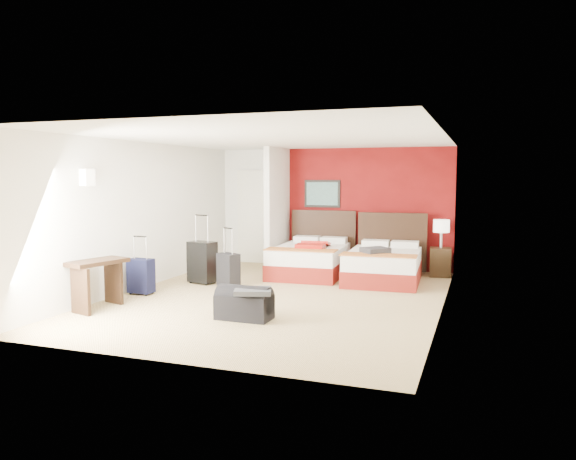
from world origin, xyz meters
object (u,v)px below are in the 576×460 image
at_px(bed_right, 383,267).
at_px(suitcase_navy, 141,277).
at_px(duffel_bag, 244,305).
at_px(bed_left, 310,261).
at_px(nightstand, 440,262).
at_px(suitcase_black, 202,263).
at_px(red_suitcase_open, 313,245).
at_px(suitcase_charcoal, 228,272).
at_px(table_lamp, 441,234).
at_px(desk, 98,284).

bearing_deg(bed_right, suitcase_navy, -148.77).
relative_size(bed_right, duffel_bag, 2.50).
bearing_deg(duffel_bag, bed_left, 93.65).
height_order(nightstand, suitcase_black, suitcase_black).
distance_m(suitcase_navy, duffel_bag, 2.40).
height_order(red_suitcase_open, suitcase_charcoal, red_suitcase_open).
bearing_deg(table_lamp, red_suitcase_open, -160.35).
distance_m(table_lamp, suitcase_black, 4.54).
xyz_separation_m(nightstand, desk, (-4.49, -4.36, 0.08)).
bearing_deg(desk, suitcase_black, 91.99).
relative_size(nightstand, table_lamp, 1.02).
distance_m(table_lamp, desk, 6.27).
relative_size(bed_left, suitcase_navy, 3.38).
distance_m(bed_left, suitcase_black, 2.13).
bearing_deg(duffel_bag, bed_right, 69.48).
distance_m(bed_right, nightstand, 1.30).
distance_m(red_suitcase_open, suitcase_black, 2.15).
bearing_deg(red_suitcase_open, suitcase_navy, -135.42).
height_order(suitcase_charcoal, suitcase_navy, suitcase_charcoal).
bearing_deg(desk, table_lamp, 59.32).
xyz_separation_m(table_lamp, duffel_bag, (-2.25, -4.19, -0.63)).
relative_size(red_suitcase_open, suitcase_charcoal, 1.28).
xyz_separation_m(nightstand, suitcase_black, (-3.97, -2.16, 0.09)).
bearing_deg(bed_left, desk, -123.05).
relative_size(table_lamp, suitcase_navy, 0.98).
xyz_separation_m(red_suitcase_open, desk, (-2.19, -3.54, -0.25)).
xyz_separation_m(suitcase_black, desk, (-0.52, -2.20, -0.00)).
bearing_deg(duffel_bag, red_suitcase_open, 92.03).
distance_m(bed_right, desk, 4.96).
distance_m(suitcase_charcoal, duffel_bag, 2.14).
xyz_separation_m(bed_right, suitcase_black, (-3.03, -1.27, 0.09)).
relative_size(table_lamp, suitcase_black, 0.75).
distance_m(bed_left, duffel_bag, 3.47).
bearing_deg(suitcase_charcoal, bed_right, 59.30).
bearing_deg(table_lamp, suitcase_black, -151.51).
bearing_deg(bed_left, nightstand, 13.53).
bearing_deg(duffel_bag, nightstand, 62.86).
bearing_deg(duffel_bag, suitcase_black, 131.36).
xyz_separation_m(bed_right, red_suitcase_open, (-1.36, 0.07, 0.33)).
height_order(table_lamp, suitcase_charcoal, table_lamp).
height_order(bed_left, table_lamp, table_lamp).
xyz_separation_m(red_suitcase_open, suitcase_charcoal, (-1.05, -1.54, -0.32)).
distance_m(bed_left, red_suitcase_open, 0.35).
xyz_separation_m(bed_right, table_lamp, (0.94, 0.89, 0.55)).
xyz_separation_m(bed_left, desk, (-2.09, -3.64, 0.08)).
bearing_deg(suitcase_navy, bed_left, 52.98).
bearing_deg(table_lamp, suitcase_navy, -143.57).
bearing_deg(suitcase_navy, nightstand, 38.18).
bearing_deg(suitcase_navy, table_lamp, 38.18).
xyz_separation_m(nightstand, suitcase_charcoal, (-3.36, -2.37, 0.01)).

